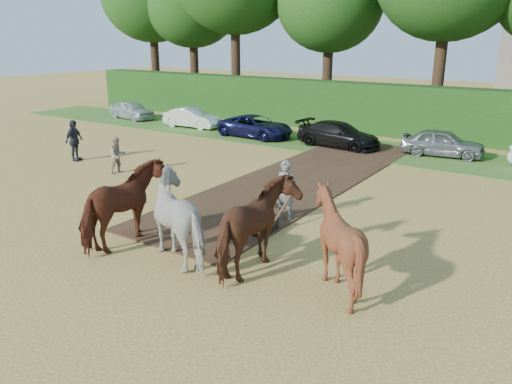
% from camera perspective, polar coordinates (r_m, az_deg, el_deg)
% --- Properties ---
extents(ground, '(120.00, 120.00, 0.00)m').
position_cam_1_polar(ground, '(16.48, -11.37, -3.34)').
color(ground, gold).
rests_on(ground, ground).
extents(earth_strip, '(4.50, 17.00, 0.05)m').
position_cam_1_polar(earth_strip, '(20.97, 5.19, 1.54)').
color(earth_strip, '#472D1C').
rests_on(earth_strip, ground).
extents(grass_verge, '(50.00, 5.00, 0.03)m').
position_cam_1_polar(grass_verge, '(27.72, 9.46, 5.28)').
color(grass_verge, '#38601E').
rests_on(grass_verge, ground).
extents(hedgerow, '(46.00, 1.60, 3.00)m').
position_cam_1_polar(hedgerow, '(31.57, 13.06, 9.28)').
color(hedgerow, '#14380F').
rests_on(hedgerow, ground).
extents(spectator_near, '(0.78, 0.90, 1.58)m').
position_cam_1_polar(spectator_near, '(22.45, -15.51, 4.05)').
color(spectator_near, '#B5AD8E').
rests_on(spectator_near, ground).
extents(spectator_far, '(0.77, 1.23, 1.96)m').
position_cam_1_polar(spectator_far, '(25.32, -20.07, 5.54)').
color(spectator_far, '#23262F').
rests_on(spectator_far, ground).
extents(plough_team, '(7.82, 6.01, 2.37)m').
position_cam_1_polar(plough_team, '(12.90, -3.70, -3.39)').
color(plough_team, '#5D2917').
rests_on(plough_team, ground).
extents(parked_cars, '(36.53, 3.70, 1.42)m').
position_cam_1_polar(parked_cars, '(26.94, 13.51, 6.12)').
color(parked_cars, silver).
rests_on(parked_cars, ground).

